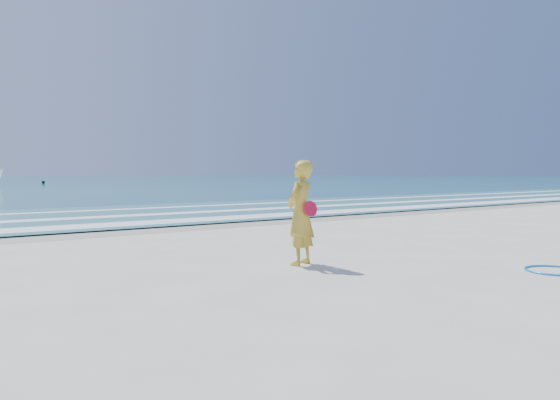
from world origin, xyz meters
TOP-DOWN VIEW (x-y plane):
  - ground at (0.00, 0.00)m, footprint 400.00×400.00m
  - wet_sand at (0.00, 9.00)m, footprint 400.00×2.40m
  - shallow at (0.00, 14.00)m, footprint 400.00×10.00m
  - foam_near at (0.00, 10.30)m, footprint 400.00×1.40m
  - foam_mid at (0.00, 13.20)m, footprint 400.00×0.90m
  - foam_far at (0.00, 16.50)m, footprint 400.00×0.60m
  - hoop at (2.36, -1.12)m, footprint 1.02×1.02m
  - buoy at (10.74, 69.02)m, footprint 0.41×0.41m
  - woman at (-0.56, 1.83)m, footprint 0.78×0.67m

SIDE VIEW (x-z plane):
  - ground at x=0.00m, z-range 0.00..0.00m
  - wet_sand at x=0.00m, z-range 0.00..0.00m
  - hoop at x=2.36m, z-range 0.00..0.03m
  - shallow at x=0.00m, z-range 0.04..0.05m
  - foam_near at x=0.00m, z-range 0.05..0.06m
  - foam_mid at x=0.00m, z-range 0.05..0.06m
  - foam_far at x=0.00m, z-range 0.05..0.06m
  - buoy at x=10.74m, z-range 0.04..0.45m
  - woman at x=-0.56m, z-range 0.00..1.81m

